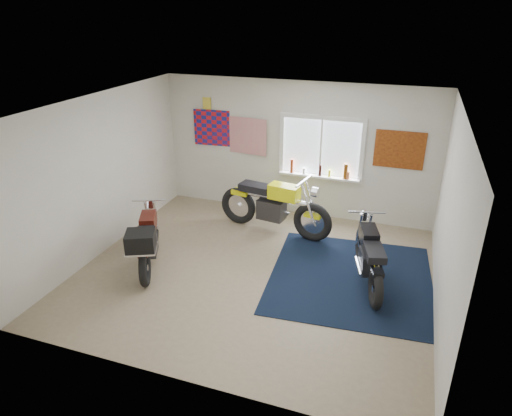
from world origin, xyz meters
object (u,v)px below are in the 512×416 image
(black_chrome_bike, at_px, (369,257))
(maroon_tourer, at_px, (147,241))
(yellow_triumph, at_px, (274,207))
(navy_rug, at_px, (350,278))

(black_chrome_bike, relative_size, maroon_tourer, 1.03)
(maroon_tourer, bearing_deg, yellow_triumph, -63.10)
(navy_rug, bearing_deg, yellow_triumph, 144.26)
(yellow_triumph, height_order, maroon_tourer, yellow_triumph)
(black_chrome_bike, bearing_deg, navy_rug, 74.91)
(yellow_triumph, bearing_deg, black_chrome_bike, -22.86)
(yellow_triumph, relative_size, maroon_tourer, 1.26)
(navy_rug, xyz_separation_m, black_chrome_bike, (0.25, 0.00, 0.43))
(yellow_triumph, height_order, black_chrome_bike, yellow_triumph)
(navy_rug, height_order, yellow_triumph, yellow_triumph)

